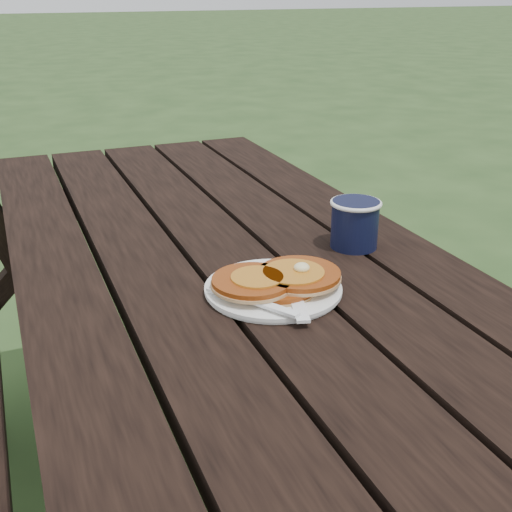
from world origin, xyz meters
name	(u,v)px	position (x,y,z in m)	size (l,w,h in m)	color
picnic_table	(234,426)	(0.00, 0.00, 0.37)	(1.36, 1.80, 0.75)	black
plate	(273,289)	(0.01, -0.17, 0.76)	(0.21, 0.21, 0.01)	white
pancake_stack	(278,280)	(0.01, -0.18, 0.77)	(0.21, 0.13, 0.04)	#913C10
knife	(294,294)	(0.03, -0.21, 0.76)	(0.02, 0.18, 0.01)	white
fork	(266,305)	(-0.03, -0.24, 0.77)	(0.03, 0.16, 0.01)	white
coffee_cup	(355,221)	(0.23, -0.05, 0.80)	(0.09, 0.09, 0.09)	black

